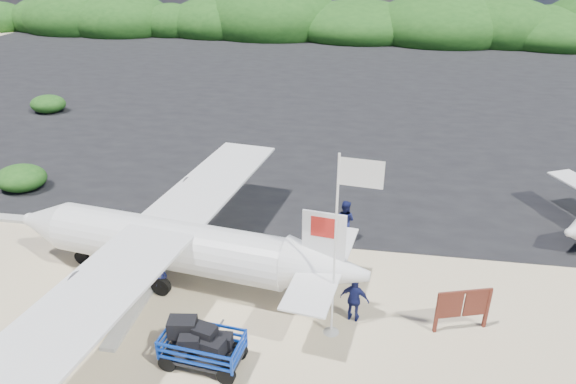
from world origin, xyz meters
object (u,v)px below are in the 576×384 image
(baggage_cart, at_px, (204,364))
(crew_b, at_px, (345,221))
(aircraft_small, at_px, (242,74))
(crew_c, at_px, (355,299))
(signboard, at_px, (459,329))
(aircraft_large, at_px, (466,103))
(flagpole, at_px, (331,332))
(crew_a, at_px, (160,275))

(baggage_cart, distance_m, crew_b, 8.50)
(aircraft_small, bearing_deg, crew_c, 84.61)
(signboard, height_order, crew_b, crew_b)
(signboard, height_order, aircraft_small, aircraft_small)
(baggage_cart, xyz_separation_m, aircraft_small, (-7.57, 35.69, 0.00))
(crew_b, bearing_deg, aircraft_small, -49.55)
(signboard, relative_size, crew_b, 1.04)
(aircraft_large, bearing_deg, baggage_cart, 76.37)
(baggage_cart, bearing_deg, signboard, 26.37)
(baggage_cart, relative_size, flagpole, 0.41)
(crew_a, bearing_deg, aircraft_small, -75.32)
(aircraft_large, bearing_deg, signboard, 89.51)
(aircraft_large, bearing_deg, flagpole, 81.63)
(flagpole, height_order, crew_b, flagpole)
(signboard, relative_size, aircraft_small, 0.28)
(baggage_cart, distance_m, crew_a, 3.99)
(baggage_cart, bearing_deg, aircraft_large, 74.70)
(baggage_cart, relative_size, signboard, 1.34)
(crew_a, relative_size, crew_c, 0.93)
(crew_a, relative_size, aircraft_large, 0.10)
(flagpole, height_order, crew_a, flagpole)
(flagpole, relative_size, crew_b, 3.38)
(crew_b, xyz_separation_m, crew_c, (0.63, -4.94, -0.09))
(baggage_cart, height_order, aircraft_small, aircraft_small)
(signboard, bearing_deg, crew_a, 161.27)
(crew_a, xyz_separation_m, aircraft_small, (-5.07, 32.67, -0.76))
(crew_b, xyz_separation_m, aircraft_small, (-11.20, 28.06, -0.91))
(baggage_cart, xyz_separation_m, crew_a, (-2.50, 3.02, 0.76))
(baggage_cart, height_order, crew_b, crew_b)
(aircraft_large, xyz_separation_m, aircraft_small, (-19.27, 6.60, 0.00))
(crew_a, bearing_deg, crew_b, -137.19)
(signboard, relative_size, crew_a, 1.25)
(flagpole, xyz_separation_m, signboard, (4.05, 0.79, 0.00))
(baggage_cart, relative_size, crew_b, 1.39)
(baggage_cart, bearing_deg, crew_a, 136.28)
(baggage_cart, xyz_separation_m, crew_c, (4.26, 2.69, 0.82))
(crew_c, relative_size, aircraft_large, 0.10)
(baggage_cart, relative_size, crew_a, 1.67)
(signboard, distance_m, crew_b, 6.38)
(aircraft_small, bearing_deg, baggage_cart, 76.87)
(signboard, xyz_separation_m, crew_b, (-4.00, 4.89, 0.91))
(signboard, distance_m, crew_a, 10.17)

